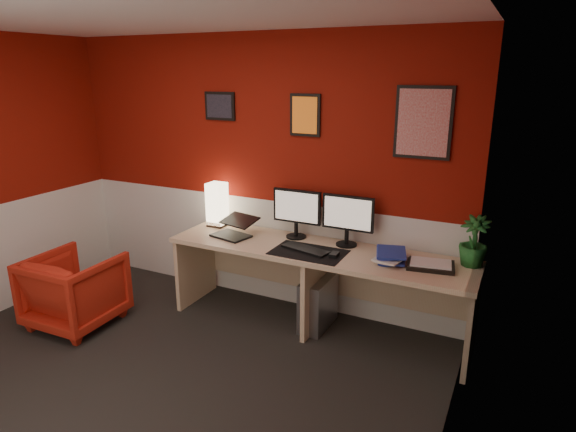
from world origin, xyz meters
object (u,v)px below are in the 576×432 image
(shoji_lamp, at_px, (217,206))
(monitor_right, at_px, (347,213))
(monitor_left, at_px, (296,206))
(armchair, at_px, (75,290))
(desk, at_px, (317,289))
(pc_tower, at_px, (318,302))
(zen_tray, at_px, (431,265))
(laptop, at_px, (231,225))
(potted_plant, at_px, (474,241))

(shoji_lamp, relative_size, monitor_right, 0.69)
(monitor_left, xyz_separation_m, monitor_right, (0.48, 0.00, 0.00))
(shoji_lamp, relative_size, armchair, 0.57)
(desk, xyz_separation_m, pc_tower, (0.00, 0.03, -0.14))
(zen_tray, height_order, armchair, zen_tray)
(monitor_right, bearing_deg, zen_tray, -13.98)
(monitor_right, bearing_deg, laptop, -166.40)
(potted_plant, height_order, armchair, potted_plant)
(pc_tower, height_order, armchair, armchair)
(zen_tray, height_order, pc_tower, zen_tray)
(zen_tray, relative_size, pc_tower, 0.78)
(monitor_left, bearing_deg, laptop, -155.49)
(shoji_lamp, bearing_deg, laptop, -37.87)
(laptop, distance_m, pc_tower, 1.03)
(laptop, bearing_deg, armchair, -131.03)
(desk, distance_m, pc_tower, 0.14)
(zen_tray, height_order, potted_plant, potted_plant)
(shoji_lamp, distance_m, pc_tower, 1.33)
(shoji_lamp, height_order, monitor_left, monitor_left)
(laptop, distance_m, armchair, 1.47)
(shoji_lamp, bearing_deg, monitor_left, 1.15)
(desk, bearing_deg, potted_plant, 9.12)
(desk, height_order, laptop, laptop)
(laptop, bearing_deg, monitor_right, 26.16)
(shoji_lamp, bearing_deg, armchair, -128.00)
(desk, distance_m, armchair, 2.12)
(monitor_right, bearing_deg, desk, -133.53)
(potted_plant, distance_m, pc_tower, 1.40)
(potted_plant, bearing_deg, monitor_left, 179.87)
(monitor_right, height_order, zen_tray, monitor_right)
(zen_tray, distance_m, potted_plant, 0.37)
(laptop, height_order, armchair, laptop)
(zen_tray, distance_m, pc_tower, 1.06)
(desk, relative_size, monitor_left, 4.48)
(monitor_left, distance_m, armchair, 2.08)
(monitor_left, xyz_separation_m, pc_tower, (0.29, -0.17, -0.80))
(shoji_lamp, xyz_separation_m, armchair, (-0.82, -1.04, -0.61))
(shoji_lamp, relative_size, zen_tray, 1.14)
(zen_tray, xyz_separation_m, pc_tower, (-0.92, 0.02, -0.52))
(monitor_right, xyz_separation_m, armchair, (-2.12, -1.06, -0.70))
(monitor_left, relative_size, potted_plant, 1.48)
(desk, xyz_separation_m, potted_plant, (1.20, 0.19, 0.56))
(desk, xyz_separation_m, monitor_right, (0.19, 0.20, 0.66))
(armchair, bearing_deg, laptop, -145.24)
(shoji_lamp, bearing_deg, zen_tray, -4.68)
(desk, distance_m, laptop, 0.95)
(shoji_lamp, bearing_deg, pc_tower, -7.64)
(laptop, xyz_separation_m, pc_tower, (0.83, 0.08, -0.61))
(desk, bearing_deg, armchair, -155.88)
(shoji_lamp, distance_m, armchair, 1.46)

